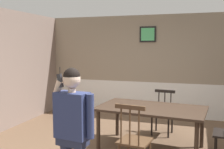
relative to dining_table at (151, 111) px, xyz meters
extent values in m
cube|color=gray|center=(-0.26, 2.38, 1.09)|extent=(6.06, 0.12, 1.76)
cube|color=white|center=(-0.26, 2.39, -0.24)|extent=(6.06, 0.14, 0.90)
cube|color=white|center=(-0.26, 2.36, 0.21)|extent=(6.06, 0.05, 0.06)
cube|color=black|center=(-0.50, 2.31, 1.47)|extent=(0.43, 0.03, 0.41)
cube|color=#54C377|center=(-0.50, 2.29, 1.47)|extent=(0.35, 0.01, 0.33)
cube|color=#38281E|center=(0.00, 0.00, 0.06)|extent=(1.97, 1.26, 0.04)
cylinder|color=#38281E|center=(-0.88, -0.35, -0.33)|extent=(0.07, 0.07, 0.73)
cylinder|color=#38281E|center=(0.79, -0.52, -0.33)|extent=(0.07, 0.07, 0.73)
cylinder|color=#38281E|center=(-0.79, 0.52, -0.33)|extent=(0.07, 0.07, 0.73)
cylinder|color=#38281E|center=(0.88, 0.35, -0.33)|extent=(0.07, 0.07, 0.73)
cube|color=black|center=(0.09, 0.88, -0.26)|extent=(0.48, 0.48, 0.03)
cube|color=black|center=(0.11, 1.08, 0.20)|extent=(0.44, 0.09, 0.06)
cylinder|color=black|center=(0.24, 1.06, -0.01)|extent=(0.02, 0.02, 0.47)
cylinder|color=black|center=(0.11, 1.08, -0.01)|extent=(0.02, 0.02, 0.47)
cylinder|color=black|center=(-0.01, 1.09, -0.01)|extent=(0.02, 0.02, 0.47)
cylinder|color=black|center=(0.24, 0.69, -0.48)|extent=(0.04, 0.04, 0.42)
cylinder|color=black|center=(-0.10, 0.73, -0.48)|extent=(0.04, 0.04, 0.42)
cylinder|color=black|center=(0.28, 1.03, -0.48)|extent=(0.04, 0.04, 0.42)
cylinder|color=black|center=(-0.06, 1.07, -0.48)|extent=(0.04, 0.04, 0.42)
cylinder|color=black|center=(1.11, 0.08, -0.47)|extent=(0.04, 0.04, 0.43)
cube|color=#513823|center=(-0.09, -0.88, -0.25)|extent=(0.50, 0.50, 0.03)
cube|color=#513823|center=(-0.12, -1.08, 0.31)|extent=(0.45, 0.10, 0.06)
cylinder|color=#513823|center=(-0.25, -1.07, 0.05)|extent=(0.02, 0.02, 0.57)
cylinder|color=#513823|center=(-0.12, -1.08, 0.05)|extent=(0.02, 0.02, 0.57)
cylinder|color=#513823|center=(0.01, -1.10, 0.05)|extent=(0.02, 0.02, 0.57)
cylinder|color=#513823|center=(-0.25, -0.68, -0.48)|extent=(0.04, 0.04, 0.42)
cube|color=#282E49|center=(-0.62, -1.86, 0.05)|extent=(0.38, 0.25, 0.12)
cube|color=navy|center=(-0.62, -1.86, 0.35)|extent=(0.42, 0.27, 0.54)
cylinder|color=navy|center=(-0.38, -1.90, 0.36)|extent=(0.09, 0.09, 0.52)
cylinder|color=beige|center=(-0.81, -1.85, 0.68)|extent=(0.17, 0.15, 0.19)
cylinder|color=beige|center=(-0.62, -1.86, 0.65)|extent=(0.09, 0.09, 0.05)
sphere|color=beige|center=(-0.62, -1.86, 0.77)|extent=(0.21, 0.21, 0.21)
sphere|color=black|center=(-0.62, -1.86, 0.81)|extent=(0.20, 0.20, 0.20)
cube|color=#2D2D33|center=(-0.77, -1.87, 0.75)|extent=(0.08, 0.05, 0.17)
cylinder|color=black|center=(-0.77, -1.87, 0.87)|extent=(0.01, 0.01, 0.08)
camera|label=1|loc=(0.76, -4.63, 1.15)|focal=42.56mm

